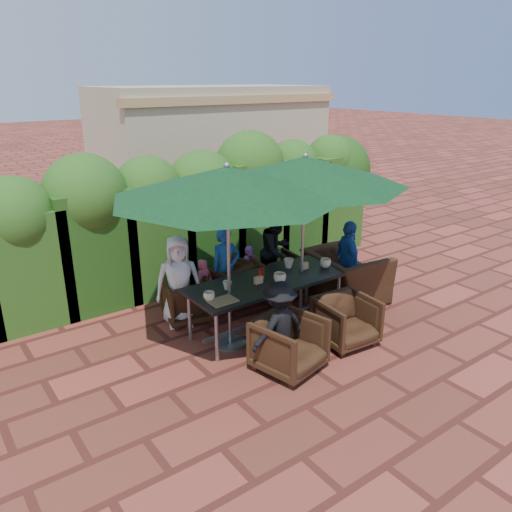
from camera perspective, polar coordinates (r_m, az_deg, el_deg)
ground at (r=7.15m, az=0.24°, el=-8.77°), size 80.00×80.00×0.00m
dining_table at (r=6.99m, az=1.30°, el=-3.31°), size 2.32×0.90×0.75m
umbrella_left at (r=6.10m, az=-3.32°, el=8.38°), size 2.90×2.90×2.46m
umbrella_right at (r=6.91m, az=5.61°, el=9.65°), size 2.82×2.82×2.46m
chair_far_left at (r=7.45m, az=-7.84°, el=-4.77°), size 0.79×0.76×0.69m
chair_far_mid at (r=7.95m, az=-3.02°, el=-2.84°), size 0.84×0.80×0.73m
chair_far_right at (r=8.19m, az=2.19°, el=-1.98°), size 0.83×0.79×0.77m
chair_near_left at (r=6.17m, az=3.84°, el=-9.79°), size 0.87×0.84×0.76m
chair_near_right at (r=6.85m, az=10.31°, el=-7.05°), size 0.76×0.72×0.73m
chair_end_right at (r=8.14m, az=10.27°, el=-1.40°), size 0.92×1.28×1.04m
adult_far_left at (r=7.20m, az=-8.83°, el=-2.88°), size 0.76×0.62×1.34m
adult_far_mid at (r=7.72m, az=-3.47°, el=-1.38°), size 0.52×0.45×1.27m
adult_far_right at (r=8.27m, az=2.31°, el=0.60°), size 0.78×0.62×1.41m
adult_near_left at (r=6.06m, az=2.61°, el=-8.13°), size 0.77×0.39×1.16m
adult_end_right at (r=8.09m, az=10.45°, el=-0.54°), size 0.65×0.85×1.31m
child_left at (r=7.65m, az=-5.88°, el=-3.41°), size 0.37×0.33×0.84m
child_right at (r=8.22m, az=-0.67°, el=-1.65°), size 0.36×0.32×0.83m
pedestrian_a at (r=11.19m, az=-5.10°, el=6.83°), size 1.75×0.66×1.85m
pedestrian_b at (r=11.65m, az=-1.96°, el=6.92°), size 0.92×0.75×1.66m
pedestrian_c at (r=12.08m, az=0.69°, el=8.05°), size 1.28×1.27×1.93m
cup_a at (r=6.35m, az=-5.39°, el=-4.59°), size 0.15×0.15×0.12m
cup_b at (r=6.65m, az=-3.31°, el=-3.36°), size 0.12×0.12×0.12m
cup_c at (r=6.86m, az=2.73°, el=-2.51°), size 0.18×0.18×0.14m
cup_d at (r=7.40m, az=3.75°, el=-0.83°), size 0.15×0.15×0.14m
cup_e at (r=7.47m, az=7.95°, el=-0.79°), size 0.17×0.17×0.13m
ketchup_bottle at (r=6.91m, az=0.46°, el=-2.17°), size 0.04×0.04×0.17m
sauce_bottle at (r=6.96m, az=0.79°, el=-2.00°), size 0.04×0.04×0.17m
serving_tray at (r=6.32m, az=-3.83°, el=-5.14°), size 0.35×0.25×0.02m
number_block_left at (r=6.83m, az=0.28°, el=-2.75°), size 0.12×0.06×0.10m
number_block_right at (r=7.37m, az=5.52°, el=-1.12°), size 0.12×0.06×0.10m
hedge_wall at (r=8.43m, az=-10.36°, el=5.29°), size 9.10×1.60×2.54m
building at (r=14.17m, az=-5.20°, el=12.34°), size 6.20×3.08×3.20m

